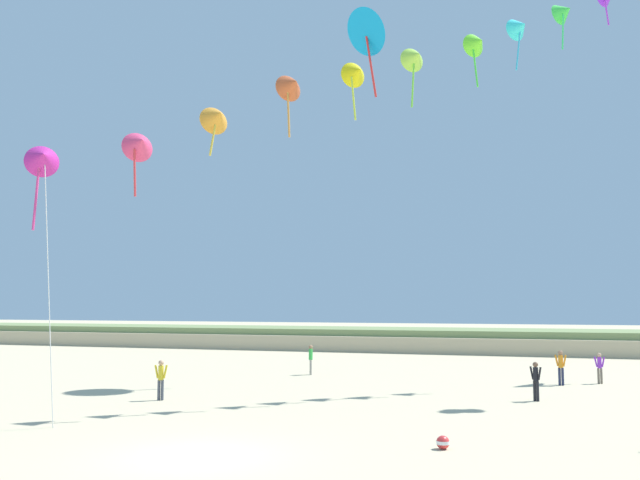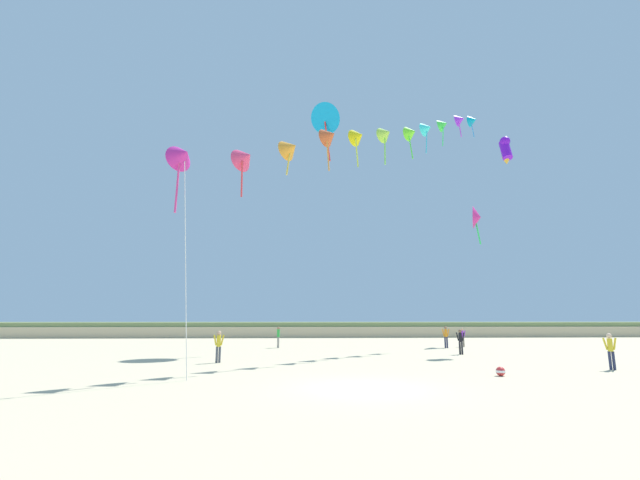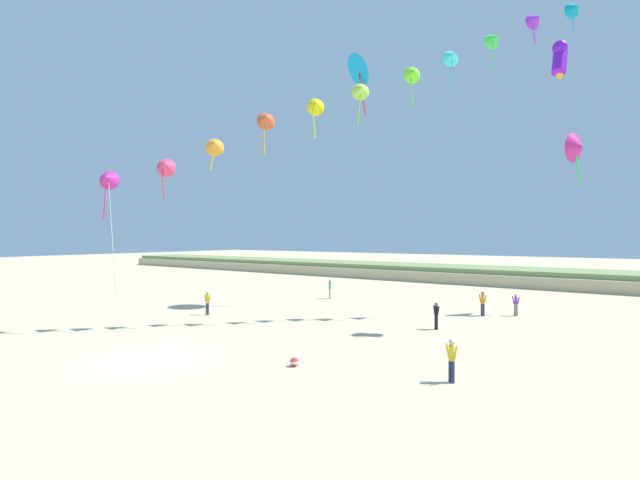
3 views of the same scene
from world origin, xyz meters
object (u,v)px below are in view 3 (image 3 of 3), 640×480
Objects in this scene: large_kite_mid_trail at (578,147)px; person_far_center at (436,314)px; person_far_left at (207,301)px; person_near_left at (483,302)px; large_kite_low_lead at (362,68)px; person_mid_center at (330,288)px; person_near_right at (452,357)px; beach_ball at (294,362)px; large_kite_high_solo at (560,59)px; person_far_right at (516,303)px.

person_far_center is at bearing -120.53° from large_kite_mid_trail.
person_near_left is at bearing 33.65° from person_far_left.
large_kite_low_lead is (6.39, 10.13, 17.76)m from person_far_left.
person_far_left is at bearing -143.97° from large_kite_mid_trail.
person_mid_center reaches higher than person_far_center.
person_near_left is 18.69m from person_far_left.
person_far_left is 0.32× the size of large_kite_low_lead.
person_near_right is at bearing -50.46° from large_kite_low_lead.
large_kite_low_lead is at bearing 109.90° from beach_ball.
large_kite_high_solo is (13.91, -2.14, -3.34)m from large_kite_low_lead.
person_far_right is at bearing 1.64° from person_mid_center.
large_kite_mid_trail reaches higher than person_near_left.
person_far_left is 4.45× the size of beach_ball.
large_kite_high_solo is at bearing -51.62° from person_far_right.
person_far_center is 0.43× the size of large_kite_mid_trail.
person_far_left is at bearing -102.89° from person_mid_center.
person_mid_center is at bearing 163.55° from large_kite_low_lead.
person_near_left is at bearing -3.98° from person_mid_center.
person_near_left reaches higher than person_far_right.
person_far_left is 15.13m from person_far_center.
person_mid_center reaches higher than person_far_right.
large_kite_mid_trail is (2.66, 19.09, 10.63)m from person_near_right.
large_kite_high_solo is at bearing 59.32° from beach_ball.
person_far_center reaches higher than beach_ball.
person_mid_center is 1.01× the size of person_far_left.
large_kite_high_solo is at bearing 31.23° from person_far_center.
person_mid_center is 13.70m from person_far_center.
person_near_right is 9.20m from person_far_center.
person_near_left is 15.34m from large_kite_high_solo.
large_kite_low_lead is at bearing 57.75° from person_far_left.
person_far_left is at bearing -122.25° from large_kite_low_lead.
person_near_left is 0.72× the size of large_kite_high_solo.
large_kite_low_lead is (3.82, -1.13, 17.76)m from person_mid_center.
person_far_right is at bearing 33.90° from person_far_left.
person_far_left is at bearing -146.10° from person_far_right.
person_near_right is 0.31× the size of large_kite_low_lead.
large_kite_high_solo is at bearing -10.44° from person_mid_center.
person_far_left is at bearing 154.62° from beach_ball.
person_near_left is 2.26m from person_far_right.
large_kite_low_lead is 16.77m from large_kite_mid_trail.
person_near_left is at bearing 153.52° from large_kite_high_solo.
person_near_right reaches higher than beach_ball.
large_kite_low_lead is (-9.17, -0.22, 17.74)m from person_near_left.
person_far_left is 26.15m from large_kite_high_solo.
large_kite_low_lead is 14.03× the size of beach_ball.
person_far_center is (14.46, 4.45, -0.03)m from person_far_left.
person_far_center is at bearing -29.81° from person_mid_center.
large_kite_mid_trail reaches higher than person_near_right.
large_kite_mid_trail reaches higher than person_far_center.
large_kite_high_solo is (-0.43, -7.09, 3.80)m from large_kite_mid_trail.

